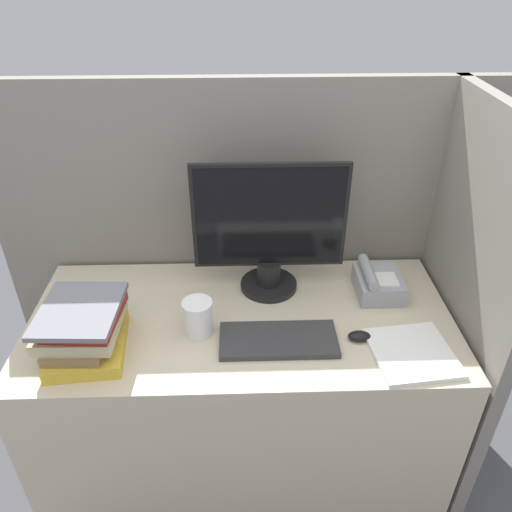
{
  "coord_description": "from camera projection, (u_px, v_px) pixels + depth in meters",
  "views": [
    {
      "loc": [
        0.01,
        -0.96,
        1.82
      ],
      "look_at": [
        0.05,
        0.36,
        0.97
      ],
      "focal_mm": 35.0,
      "sensor_mm": 36.0,
      "label": 1
    }
  ],
  "objects": [
    {
      "name": "cubicle_panel_rear",
      "position": [
        241.0,
        264.0,
        1.99
      ],
      "size": [
        1.81,
        0.04,
        1.45
      ],
      "color": "gray",
      "rests_on": "ground_plane"
    },
    {
      "name": "cubicle_panel_right",
      "position": [
        455.0,
        314.0,
        1.73
      ],
      "size": [
        0.04,
        0.72,
        1.45
      ],
      "color": "gray",
      "rests_on": "ground_plane"
    },
    {
      "name": "desk",
      "position": [
        243.0,
        395.0,
        1.87
      ],
      "size": [
        1.41,
        0.66,
        0.75
      ],
      "color": "beige",
      "rests_on": "ground_plane"
    },
    {
      "name": "monitor",
      "position": [
        269.0,
        233.0,
        1.69
      ],
      "size": [
        0.52,
        0.2,
        0.47
      ],
      "color": "black",
      "rests_on": "desk"
    },
    {
      "name": "keyboard",
      "position": [
        278.0,
        340.0,
        1.55
      ],
      "size": [
        0.37,
        0.16,
        0.02
      ],
      "color": "#333333",
      "rests_on": "desk"
    },
    {
      "name": "mouse",
      "position": [
        359.0,
        336.0,
        1.56
      ],
      "size": [
        0.07,
        0.04,
        0.03
      ],
      "color": "black",
      "rests_on": "desk"
    },
    {
      "name": "coffee_cup",
      "position": [
        198.0,
        318.0,
        1.57
      ],
      "size": [
        0.1,
        0.1,
        0.12
      ],
      "color": "white",
      "rests_on": "desk"
    },
    {
      "name": "book_stack",
      "position": [
        84.0,
        329.0,
        1.49
      ],
      "size": [
        0.25,
        0.29,
        0.16
      ],
      "color": "gold",
      "rests_on": "desk"
    },
    {
      "name": "desk_telephone",
      "position": [
        377.0,
        283.0,
        1.76
      ],
      "size": [
        0.15,
        0.18,
        0.11
      ],
      "color": "#99999E",
      "rests_on": "desk"
    },
    {
      "name": "paper_pile",
      "position": [
        412.0,
        353.0,
        1.51
      ],
      "size": [
        0.26,
        0.27,
        0.02
      ],
      "color": "white",
      "rests_on": "desk"
    }
  ]
}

